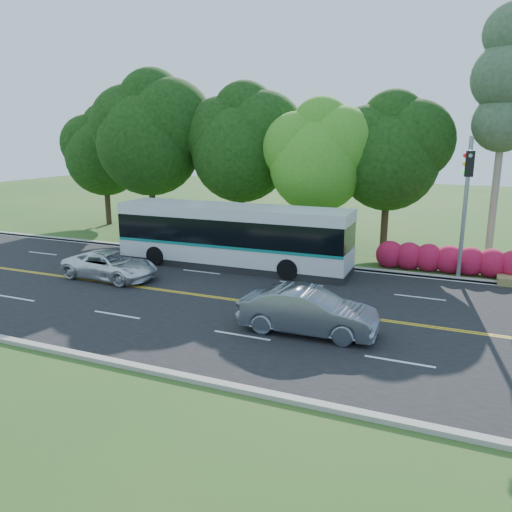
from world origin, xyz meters
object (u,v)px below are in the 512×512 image
at_px(transit_bus, 232,237).
at_px(suv, 110,265).
at_px(sedan, 308,311).
at_px(traffic_signal, 467,189).

distance_m(transit_bus, suv, 6.50).
bearing_deg(suv, transit_bus, -43.66).
height_order(transit_bus, sedan, transit_bus).
height_order(transit_bus, suv, transit_bus).
xyz_separation_m(traffic_signal, suv, (-16.09, -4.73, -3.97)).
distance_m(traffic_signal, sedan, 9.92).
distance_m(traffic_signal, transit_bus, 11.84).
relative_size(transit_bus, suv, 2.62).
xyz_separation_m(traffic_signal, transit_bus, (-11.45, -0.29, -2.99)).
bearing_deg(traffic_signal, sedan, -122.35).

